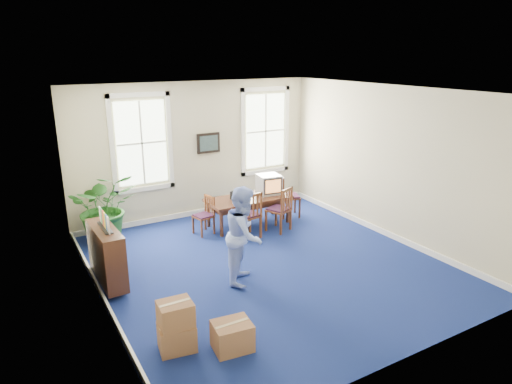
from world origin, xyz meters
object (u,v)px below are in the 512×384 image
potted_plant (105,207)px  cardboard_boxes (187,318)px  crt_tv (269,184)px  chair_near_left (248,215)px  credenza (107,259)px  man (244,235)px  conference_table (249,211)px

potted_plant → cardboard_boxes: potted_plant is taller
crt_tv → chair_near_left: bearing=-136.8°
crt_tv → credenza: bearing=-154.5°
crt_tv → cardboard_boxes: size_ratio=0.42×
cardboard_boxes → crt_tv: bearing=45.3°
man → chair_near_left: bearing=7.0°
conference_table → crt_tv: 0.79m
chair_near_left → man: 1.95m
chair_near_left → potted_plant: 2.97m
crt_tv → chair_near_left: size_ratio=0.52×
chair_near_left → credenza: size_ratio=0.84×
conference_table → credenza: 3.70m
chair_near_left → credenza: chair_near_left is taller
conference_table → chair_near_left: size_ratio=1.86×
chair_near_left → conference_table: bearing=-126.6°
chair_near_left → man: (-0.98, -1.65, 0.33)m
man → cardboard_boxes: 1.99m
crt_tv → chair_near_left: 1.24m
conference_table → crt_tv: (0.57, 0.04, 0.55)m
man → cardboard_boxes: size_ratio=1.32×
conference_table → chair_near_left: bearing=-120.9°
conference_table → chair_near_left: 0.79m
chair_near_left → potted_plant: size_ratio=0.69×
conference_table → man: (-1.37, -2.30, 0.52)m
chair_near_left → cardboard_boxes: size_ratio=0.80×
conference_table → crt_tv: size_ratio=3.57×
credenza → chair_near_left: bearing=9.9°
credenza → cardboard_boxes: 2.26m
conference_table → man: 2.73m
chair_near_left → man: bearing=53.6°
credenza → conference_table: bearing=18.6°
chair_near_left → cardboard_boxes: bearing=42.5°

